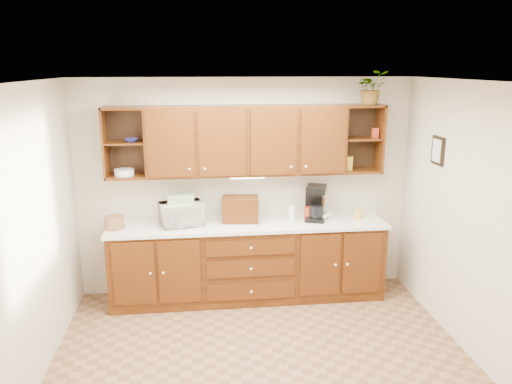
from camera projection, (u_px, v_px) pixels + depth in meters
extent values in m
plane|color=#8A613F|center=(264.00, 366.00, 4.67)|extent=(4.00, 4.00, 0.00)
plane|color=white|center=(265.00, 82.00, 4.03)|extent=(4.00, 4.00, 0.00)
plane|color=beige|center=(245.00, 187.00, 6.03)|extent=(4.00, 0.00, 4.00)
plane|color=beige|center=(25.00, 243.00, 4.12)|extent=(0.00, 3.50, 3.50)
plane|color=beige|center=(480.00, 226.00, 4.57)|extent=(0.00, 3.50, 3.50)
cube|color=#331205|center=(248.00, 262.00, 5.95)|extent=(3.20, 0.60, 0.90)
cube|color=white|center=(248.00, 225.00, 5.83)|extent=(3.24, 0.64, 0.04)
cube|color=#331205|center=(247.00, 141.00, 5.73)|extent=(2.30, 0.33, 0.80)
cube|color=black|center=(126.00, 141.00, 5.72)|extent=(0.45, 0.02, 0.80)
cube|color=black|center=(358.00, 137.00, 6.03)|extent=(0.45, 0.02, 0.80)
cube|color=#331205|center=(124.00, 143.00, 5.57)|extent=(0.43, 0.30, 0.02)
cube|color=#331205|center=(362.00, 139.00, 5.88)|extent=(0.43, 0.30, 0.02)
cube|color=#331205|center=(364.00, 106.00, 5.79)|extent=(0.45, 0.33, 0.03)
cube|color=white|center=(247.00, 177.00, 5.78)|extent=(0.40, 0.05, 0.02)
cube|color=black|center=(438.00, 151.00, 5.30)|extent=(0.03, 0.24, 0.30)
cylinder|color=brown|center=(114.00, 222.00, 5.62)|extent=(0.26, 0.26, 0.14)
imported|color=beige|center=(182.00, 214.00, 5.73)|extent=(0.55, 0.44, 0.26)
cube|color=#BFC45C|center=(181.00, 199.00, 5.69)|extent=(0.30, 0.22, 0.09)
cylinder|color=black|center=(185.00, 212.00, 5.75)|extent=(0.09, 0.09, 0.30)
cylinder|color=brown|center=(184.00, 220.00, 5.91)|extent=(0.35, 0.14, 0.34)
cube|color=#331205|center=(241.00, 209.00, 5.86)|extent=(0.45, 0.31, 0.30)
cylinder|color=#331205|center=(323.00, 208.00, 5.97)|extent=(0.02, 0.02, 0.27)
cylinder|color=#331205|center=(323.00, 218.00, 6.00)|extent=(0.11, 0.11, 0.01)
imported|color=white|center=(328.00, 215.00, 6.02)|extent=(0.12, 0.12, 0.08)
imported|color=white|center=(318.00, 214.00, 6.04)|extent=(0.12, 0.12, 0.08)
imported|color=white|center=(322.00, 217.00, 5.93)|extent=(0.12, 0.12, 0.08)
cylinder|color=#A52E18|center=(308.00, 213.00, 5.96)|extent=(0.12, 0.12, 0.15)
cylinder|color=white|center=(292.00, 213.00, 5.88)|extent=(0.08, 0.08, 0.19)
cylinder|color=gold|center=(358.00, 214.00, 5.98)|extent=(0.11, 0.11, 0.12)
cube|color=black|center=(316.00, 218.00, 5.94)|extent=(0.31, 0.35, 0.04)
cube|color=black|center=(314.00, 201.00, 6.00)|extent=(0.21, 0.13, 0.36)
cube|color=black|center=(317.00, 189.00, 5.85)|extent=(0.31, 0.35, 0.08)
cylinder|color=black|center=(316.00, 211.00, 5.90)|extent=(0.21, 0.21, 0.16)
imported|color=navy|center=(132.00, 140.00, 5.56)|extent=(0.18, 0.18, 0.04)
cylinder|color=white|center=(124.00, 172.00, 5.64)|extent=(0.29, 0.29, 0.07)
cube|color=gold|center=(349.00, 163.00, 5.93)|extent=(0.11, 0.10, 0.16)
cube|color=#A52E18|center=(375.00, 133.00, 5.87)|extent=(0.08, 0.07, 0.11)
imported|color=#999999|center=(372.00, 88.00, 5.68)|extent=(0.35, 0.30, 0.39)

